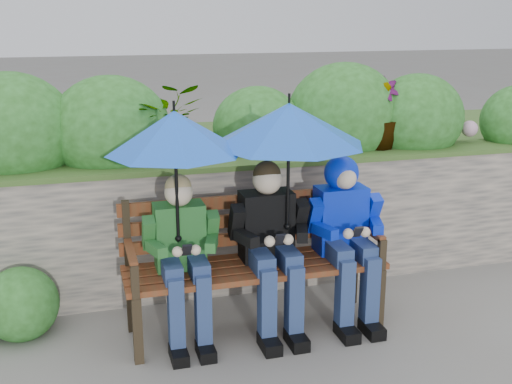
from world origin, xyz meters
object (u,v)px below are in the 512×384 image
object	(u,v)px
boy_left	(183,251)
umbrella_left	(175,132)
boy_middle	(271,239)
umbrella_right	(289,124)
park_bench	(252,254)
boy_right	(345,226)

from	to	relation	value
boy_left	umbrella_left	distance (m)	0.78
boy_left	boy_middle	world-z (taller)	boy_middle
umbrella_left	umbrella_right	distance (m)	0.73
park_bench	umbrella_left	world-z (taller)	umbrella_left
park_bench	boy_middle	world-z (taller)	boy_middle
park_bench	umbrella_right	bearing A→B (deg)	-25.10
park_bench	boy_left	size ratio (longest dim) A/B	1.57
umbrella_right	boy_middle	bearing A→B (deg)	172.27
umbrella_right	park_bench	bearing A→B (deg)	154.90
boy_left	boy_right	bearing A→B (deg)	0.42
boy_right	umbrella_left	size ratio (longest dim) A/B	1.29
boy_left	boy_middle	size ratio (longest dim) A/B	0.96
umbrella_left	umbrella_right	world-z (taller)	umbrella_right
boy_middle	umbrella_left	xyz separation A→B (m)	(-0.62, 0.00, 0.76)
park_bench	boy_middle	bearing A→B (deg)	-39.42
boy_left	umbrella_right	size ratio (longest dim) A/B	1.11
boy_middle	umbrella_right	distance (m)	0.78
boy_left	umbrella_right	xyz separation A→B (m)	(0.71, -0.02, 0.80)
boy_left	boy_middle	distance (m)	0.60
boy_right	umbrella_right	size ratio (longest dim) A/B	1.16
park_bench	umbrella_right	xyz separation A→B (m)	(0.22, -0.10, 0.90)
boy_left	umbrella_right	bearing A→B (deg)	-1.65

